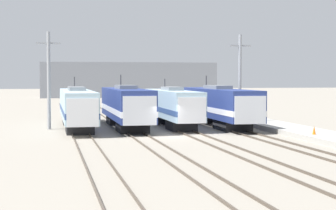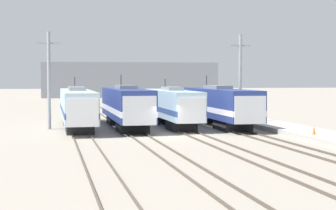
{
  "view_description": "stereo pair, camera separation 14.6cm",
  "coord_description": "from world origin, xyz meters",
  "views": [
    {
      "loc": [
        -9.69,
        -45.34,
        4.92
      ],
      "look_at": [
        0.79,
        3.79,
        2.44
      ],
      "focal_mm": 60.0,
      "sensor_mm": 36.0,
      "label": 1
    },
    {
      "loc": [
        -9.54,
        -45.37,
        4.92
      ],
      "look_at": [
        0.79,
        3.79,
        2.44
      ],
      "focal_mm": 60.0,
      "sensor_mm": 36.0,
      "label": 2
    }
  ],
  "objects": [
    {
      "name": "depot_building",
      "position": [
        9.84,
        94.97,
        4.28
      ],
      "size": [
        43.04,
        12.49,
        8.55
      ],
      "color": "gray",
      "rests_on": "ground_plane"
    },
    {
      "name": "rail_pair_far_left",
      "position": [
        -7.04,
        0.0,
        0.07
      ],
      "size": [
        1.51,
        120.0,
        0.15
      ],
      "color": "#4C4238",
      "rests_on": "ground_plane"
    },
    {
      "name": "traffic_cone",
      "position": [
        10.65,
        -4.91,
        0.77
      ],
      "size": [
        0.28,
        0.28,
        0.66
      ],
      "color": "orange",
      "rests_on": "platform"
    },
    {
      "name": "rail_pair_center_left",
      "position": [
        -2.35,
        0.0,
        0.07
      ],
      "size": [
        1.51,
        120.0,
        0.15
      ],
      "color": "#4C4238",
      "rests_on": "ground_plane"
    },
    {
      "name": "locomotive_center_right",
      "position": [
        2.35,
        8.72,
        2.06
      ],
      "size": [
        2.75,
        16.12,
        4.77
      ],
      "color": "#232326",
      "rests_on": "ground_plane"
    },
    {
      "name": "platform",
      "position": [
        11.65,
        0.0,
        0.22
      ],
      "size": [
        4.0,
        120.0,
        0.44
      ],
      "color": "#A8A59E",
      "rests_on": "ground_plane"
    },
    {
      "name": "ground_plane",
      "position": [
        0.0,
        0.0,
        0.0
      ],
      "size": [
        400.0,
        400.0,
        0.0
      ],
      "primitive_type": "plane",
      "color": "gray"
    },
    {
      "name": "locomotive_center_left",
      "position": [
        -2.35,
        8.36,
        2.14
      ],
      "size": [
        3.1,
        17.28,
        5.2
      ],
      "color": "black",
      "rests_on": "ground_plane"
    },
    {
      "name": "locomotive_far_right",
      "position": [
        7.04,
        8.63,
        2.12
      ],
      "size": [
        3.08,
        18.99,
        5.11
      ],
      "color": "black",
      "rests_on": "ground_plane"
    },
    {
      "name": "locomotive_far_left",
      "position": [
        -7.04,
        9.09,
        2.07
      ],
      "size": [
        2.83,
        19.94,
        4.97
      ],
      "color": "#232326",
      "rests_on": "ground_plane"
    },
    {
      "name": "rail_pair_center_right",
      "position": [
        2.35,
        0.0,
        0.07
      ],
      "size": [
        1.51,
        120.0,
        0.15
      ],
      "color": "#4C4238",
      "rests_on": "ground_plane"
    },
    {
      "name": "catenary_tower_left",
      "position": [
        -9.66,
        8.75,
        4.81
      ],
      "size": [
        2.28,
        0.33,
        9.22
      ],
      "color": "gray",
      "rests_on": "ground_plane"
    },
    {
      "name": "rail_pair_far_right",
      "position": [
        7.04,
        0.0,
        0.07
      ],
      "size": [
        1.51,
        120.0,
        0.15
      ],
      "color": "#4C4238",
      "rests_on": "ground_plane"
    },
    {
      "name": "catenary_tower_right",
      "position": [
        9.3,
        8.75,
        4.81
      ],
      "size": [
        2.28,
        0.33,
        9.22
      ],
      "color": "gray",
      "rests_on": "ground_plane"
    }
  ]
}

